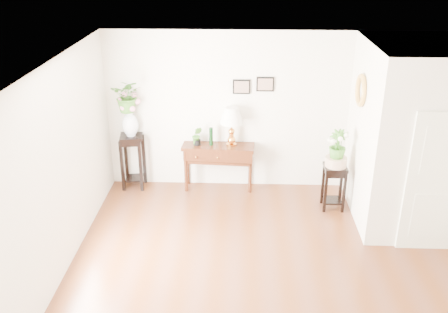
# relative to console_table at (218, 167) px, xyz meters

# --- Properties ---
(floor) EXTENTS (6.00, 5.50, 0.02)m
(floor) POSITION_rel_console_table_xyz_m (1.04, -2.57, -0.42)
(floor) COLOR #552912
(floor) RESTS_ON ground
(ceiling) EXTENTS (6.00, 5.50, 0.02)m
(ceiling) POSITION_rel_console_table_xyz_m (1.04, -2.57, 2.38)
(ceiling) COLOR white
(ceiling) RESTS_ON ground
(wall_back) EXTENTS (6.00, 0.02, 2.80)m
(wall_back) POSITION_rel_console_table_xyz_m (1.04, 0.18, 0.98)
(wall_back) COLOR silver
(wall_back) RESTS_ON ground
(wall_left) EXTENTS (0.02, 5.50, 2.80)m
(wall_left) POSITION_rel_console_table_xyz_m (-1.96, -2.57, 0.98)
(wall_left) COLOR silver
(wall_left) RESTS_ON ground
(partition) EXTENTS (1.80, 1.95, 2.80)m
(partition) POSITION_rel_console_table_xyz_m (3.14, -0.79, 0.98)
(partition) COLOR silver
(partition) RESTS_ON floor
(door) EXTENTS (0.90, 0.05, 2.10)m
(door) POSITION_rel_console_table_xyz_m (3.14, -1.79, 0.63)
(door) COLOR silver
(door) RESTS_ON floor
(art_print_left) EXTENTS (0.30, 0.02, 0.25)m
(art_print_left) POSITION_rel_console_table_xyz_m (0.39, 0.16, 1.43)
(art_print_left) COLOR black
(art_print_left) RESTS_ON wall_back
(art_print_right) EXTENTS (0.30, 0.02, 0.25)m
(art_print_right) POSITION_rel_console_table_xyz_m (0.79, 0.16, 1.48)
(art_print_right) COLOR black
(art_print_right) RESTS_ON wall_back
(wall_ornament) EXTENTS (0.07, 0.51, 0.51)m
(wall_ornament) POSITION_rel_console_table_xyz_m (2.20, -0.67, 1.63)
(wall_ornament) COLOR gold
(wall_ornament) RESTS_ON partition
(console_table) EXTENTS (1.28, 0.50, 0.84)m
(console_table) POSITION_rel_console_table_xyz_m (0.00, 0.00, 0.00)
(console_table) COLOR #3C1106
(console_table) RESTS_ON floor
(table_lamp) EXTENTS (0.53, 0.53, 0.71)m
(table_lamp) POSITION_rel_console_table_xyz_m (0.23, 0.00, 0.77)
(table_lamp) COLOR #CC8332
(table_lamp) RESTS_ON console_table
(green_vase) EXTENTS (0.07, 0.07, 0.32)m
(green_vase) POSITION_rel_console_table_xyz_m (-0.12, 0.00, 0.59)
(green_vase) COLOR black
(green_vase) RESTS_ON console_table
(potted_plant) EXTENTS (0.18, 0.14, 0.32)m
(potted_plant) POSITION_rel_console_table_xyz_m (-0.37, 0.00, 0.58)
(potted_plant) COLOR #387521
(potted_plant) RESTS_ON console_table
(plant_stand_a) EXTENTS (0.44, 0.44, 1.00)m
(plant_stand_a) POSITION_rel_console_table_xyz_m (-1.53, 0.00, 0.08)
(plant_stand_a) COLOR black
(plant_stand_a) RESTS_ON floor
(porcelain_vase) EXTENTS (0.30, 0.30, 0.49)m
(porcelain_vase) POSITION_rel_console_table_xyz_m (-1.53, 0.00, 0.80)
(porcelain_vase) COLOR white
(porcelain_vase) RESTS_ON plant_stand_a
(lily_arrangement) EXTENTS (0.56, 0.49, 0.58)m
(lily_arrangement) POSITION_rel_console_table_xyz_m (-1.53, 0.00, 1.27)
(lily_arrangement) COLOR #387521
(lily_arrangement) RESTS_ON porcelain_vase
(plant_stand_b) EXTENTS (0.37, 0.37, 0.77)m
(plant_stand_b) POSITION_rel_console_table_xyz_m (1.94, -0.65, -0.03)
(plant_stand_b) COLOR black
(plant_stand_b) RESTS_ON floor
(ceramic_bowl) EXTENTS (0.39, 0.39, 0.15)m
(ceramic_bowl) POSITION_rel_console_table_xyz_m (1.94, -0.65, 0.43)
(ceramic_bowl) COLOR #B3AC94
(ceramic_bowl) RESTS_ON plant_stand_b
(narcissus) EXTENTS (0.37, 0.37, 0.50)m
(narcissus) POSITION_rel_console_table_xyz_m (1.94, -0.65, 0.72)
(narcissus) COLOR #387521
(narcissus) RESTS_ON ceramic_bowl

